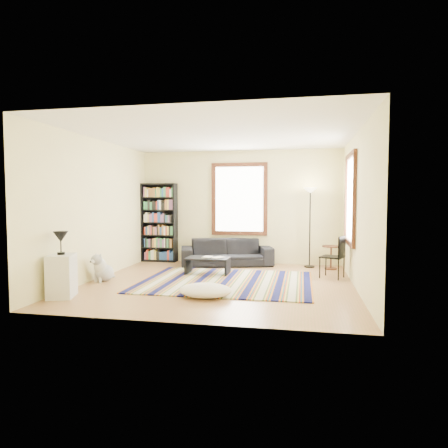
% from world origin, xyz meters
% --- Properties ---
extents(floor, '(5.00, 5.00, 0.10)m').
position_xyz_m(floor, '(0.00, 0.00, -0.05)').
color(floor, '#9F6B49').
rests_on(floor, ground).
extents(ceiling, '(5.00, 5.00, 0.10)m').
position_xyz_m(ceiling, '(0.00, 0.00, 2.85)').
color(ceiling, white).
rests_on(ceiling, floor).
extents(wall_back, '(5.00, 0.10, 2.80)m').
position_xyz_m(wall_back, '(0.00, 2.55, 1.40)').
color(wall_back, beige).
rests_on(wall_back, floor).
extents(wall_front, '(5.00, 0.10, 2.80)m').
position_xyz_m(wall_front, '(0.00, -2.55, 1.40)').
color(wall_front, beige).
rests_on(wall_front, floor).
extents(wall_left, '(0.10, 5.00, 2.80)m').
position_xyz_m(wall_left, '(-2.55, 0.00, 1.40)').
color(wall_left, beige).
rests_on(wall_left, floor).
extents(wall_right, '(0.10, 5.00, 2.80)m').
position_xyz_m(wall_right, '(2.55, 0.00, 1.40)').
color(wall_right, beige).
rests_on(wall_right, floor).
extents(window_back, '(1.20, 0.06, 1.60)m').
position_xyz_m(window_back, '(0.00, 2.47, 1.60)').
color(window_back, white).
rests_on(window_back, wall_back).
extents(window_right, '(0.06, 1.20, 1.60)m').
position_xyz_m(window_right, '(2.47, 0.80, 1.60)').
color(window_right, white).
rests_on(window_right, wall_right).
extents(rug, '(3.26, 2.61, 0.02)m').
position_xyz_m(rug, '(0.11, 0.11, 0.01)').
color(rug, '#0D0F41').
rests_on(rug, floor).
extents(sofa, '(1.44, 2.33, 0.64)m').
position_xyz_m(sofa, '(-0.24, 2.05, 0.32)').
color(sofa, black).
rests_on(sofa, floor).
extents(bookshelf, '(0.90, 0.30, 2.00)m').
position_xyz_m(bookshelf, '(-2.05, 2.32, 1.00)').
color(bookshelf, black).
rests_on(bookshelf, floor).
extents(coffee_table, '(1.02, 0.78, 0.36)m').
position_xyz_m(coffee_table, '(-0.41, 0.82, 0.18)').
color(coffee_table, black).
rests_on(coffee_table, floor).
extents(book_a, '(0.20, 0.26, 0.02)m').
position_xyz_m(book_a, '(-0.51, 0.82, 0.37)').
color(book_a, beige).
rests_on(book_a, coffee_table).
extents(book_b, '(0.31, 0.32, 0.02)m').
position_xyz_m(book_b, '(-0.26, 0.87, 0.37)').
color(book_b, beige).
rests_on(book_b, coffee_table).
extents(floor_cushion, '(0.92, 0.72, 0.22)m').
position_xyz_m(floor_cushion, '(0.00, -1.09, 0.11)').
color(floor_cushion, white).
rests_on(floor_cushion, floor).
extents(floor_lamp, '(0.34, 0.34, 1.86)m').
position_xyz_m(floor_lamp, '(1.72, 2.15, 0.93)').
color(floor_lamp, black).
rests_on(floor_lamp, floor).
extents(side_table, '(0.45, 0.45, 0.54)m').
position_xyz_m(side_table, '(2.20, 1.97, 0.27)').
color(side_table, '#4A2512').
rests_on(side_table, floor).
extents(folding_chair, '(0.54, 0.53, 0.86)m').
position_xyz_m(folding_chair, '(2.15, 0.93, 0.43)').
color(folding_chair, black).
rests_on(folding_chair, floor).
extents(white_cabinet, '(0.51, 0.59, 0.70)m').
position_xyz_m(white_cabinet, '(-2.30, -1.55, 0.35)').
color(white_cabinet, silver).
rests_on(white_cabinet, floor).
extents(table_lamp, '(0.29, 0.29, 0.38)m').
position_xyz_m(table_lamp, '(-2.30, -1.55, 0.89)').
color(table_lamp, black).
rests_on(table_lamp, white_cabinet).
extents(dog, '(0.55, 0.64, 0.54)m').
position_xyz_m(dog, '(-2.24, -0.25, 0.27)').
color(dog, silver).
rests_on(dog, floor).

